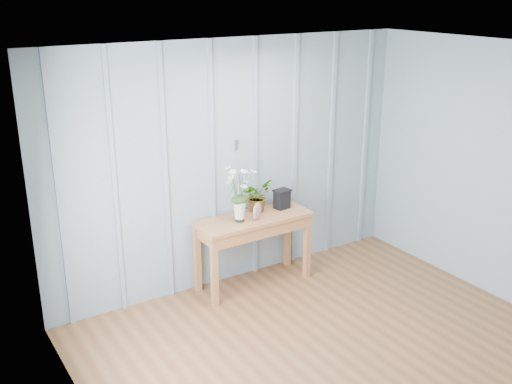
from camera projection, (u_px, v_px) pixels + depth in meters
room_shell at (318, 116)px, 4.72m from camera, size 4.00×4.50×2.50m
sideboard at (253, 227)px, 6.07m from camera, size 1.20×0.45×0.75m
daisy_vase at (239, 186)px, 5.80m from camera, size 0.41×0.32×0.59m
spider_plant at (257, 196)px, 6.14m from camera, size 0.38×0.37×0.33m
felt_disc_vessel at (257, 211)px, 5.93m from camera, size 0.18×0.14×0.18m
carved_box at (282, 199)px, 6.23m from camera, size 0.18×0.15×0.20m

